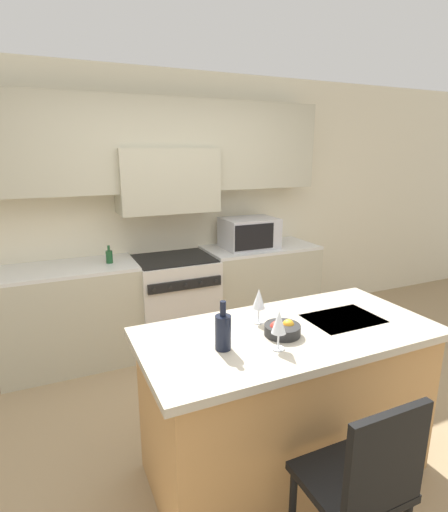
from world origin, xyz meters
TOP-DOWN VIEW (x-y plane):
  - ground_plane at (0.00, 0.00)m, footprint 10.00×10.00m
  - back_cabinetry at (0.00, 1.99)m, footprint 10.00×0.46m
  - back_counter at (-0.00, 1.73)m, footprint 3.18×0.62m
  - range_stove at (0.00, 1.71)m, footprint 0.76×0.70m
  - microwave at (0.84, 1.73)m, footprint 0.56×0.42m
  - kitchen_island at (0.10, -0.18)m, footprint 1.72×0.83m
  - island_chair at (0.01, -0.91)m, footprint 0.42×0.40m
  - wine_bottle at (-0.34, -0.23)m, footprint 0.08×0.08m
  - wine_glass_near at (-0.08, -0.35)m, footprint 0.08×0.08m
  - wine_glass_far at (-0.01, -0.02)m, footprint 0.08×0.08m
  - fruit_bowl at (0.02, -0.22)m, footprint 0.20×0.20m
  - oil_bottle_on_counter at (-0.61, 1.71)m, footprint 0.06×0.06m

SIDE VIEW (x-z plane):
  - ground_plane at x=0.00m, z-range 0.00..0.00m
  - range_stove at x=0.00m, z-range 0.00..0.91m
  - back_counter at x=0.00m, z-range 0.00..0.93m
  - kitchen_island at x=0.10m, z-range 0.00..0.94m
  - island_chair at x=0.01m, z-range 0.07..1.04m
  - fruit_bowl at x=0.02m, z-range 0.92..1.01m
  - oil_bottle_on_counter at x=-0.61m, z-range 0.91..1.07m
  - wine_bottle at x=-0.34m, z-range 0.90..1.16m
  - wine_glass_near at x=-0.08m, z-range 0.97..1.18m
  - wine_glass_far at x=-0.01m, z-range 0.97..1.18m
  - microwave at x=0.84m, z-range 0.93..1.25m
  - back_cabinetry at x=0.00m, z-range 0.23..2.93m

